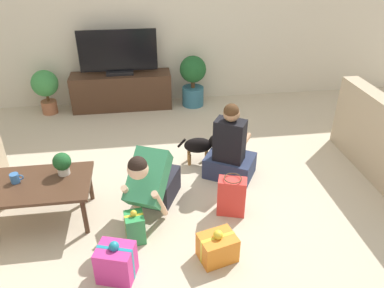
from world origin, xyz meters
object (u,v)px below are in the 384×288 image
object	(u,v)px
gift_bag_a	(232,196)
mug	(15,178)
potted_plant_back_left	(45,87)
tabletop_plant	(62,163)
dog	(203,145)
person_kneeling	(153,181)
coffee_table	(40,187)
gift_box_b	(135,227)
gift_box_c	(116,262)
gift_box_a	(217,247)
person_sitting	(230,152)
potted_plant_back_right	(193,78)
tv	(118,55)
tv_console	(122,91)

from	to	relation	value
gift_bag_a	mug	size ratio (longest dim) A/B	3.47
potted_plant_back_left	tabletop_plant	world-z (taller)	potted_plant_back_left
dog	gift_bag_a	distance (m)	0.96
potted_plant_back_left	person_kneeling	size ratio (longest dim) A/B	0.80
coffee_table	gift_box_b	size ratio (longest dim) A/B	2.81
gift_box_c	tabletop_plant	world-z (taller)	tabletop_plant
gift_box_a	tabletop_plant	size ratio (longest dim) A/B	1.58
person_sitting	gift_box_b	distance (m)	1.39
coffee_table	person_sitting	xyz separation A→B (m)	(1.91, 0.47, -0.06)
potted_plant_back_right	gift_bag_a	size ratio (longest dim) A/B	1.90
coffee_table	person_sitting	distance (m)	1.97
tv	tabletop_plant	xyz separation A→B (m)	(-0.48, -2.42, -0.30)
coffee_table	person_sitting	bearing A→B (deg)	13.90
gift_box_c	person_kneeling	bearing A→B (deg)	67.02
potted_plant_back_left	person_kneeling	xyz separation A→B (m)	(1.45, -2.50, -0.08)
potted_plant_back_left	person_kneeling	world-z (taller)	person_kneeling
tv_console	potted_plant_back_left	world-z (taller)	potted_plant_back_left
potted_plant_back_left	person_sitting	bearing A→B (deg)	-41.00
gift_bag_a	mug	xyz separation A→B (m)	(-1.99, 0.20, 0.27)
person_sitting	mug	bearing A→B (deg)	42.03
coffee_table	gift_box_c	bearing A→B (deg)	-48.78
potted_plant_back_left	gift_box_c	xyz separation A→B (m)	(1.12, -3.29, -0.27)
gift_box_a	tv	bearing A→B (deg)	104.57
dog	mug	xyz separation A→B (m)	(-1.87, -0.75, 0.23)
potted_plant_back_left	person_kneeling	bearing A→B (deg)	-59.81
person_sitting	dog	distance (m)	0.41
gift_box_a	potted_plant_back_right	bearing A→B (deg)	85.52
dog	gift_box_b	distance (m)	1.45
coffee_table	person_kneeling	world-z (taller)	person_kneeling
gift_box_c	gift_bag_a	bearing A→B (deg)	30.52
potted_plant_back_right	gift_bag_a	bearing A→B (deg)	-90.03
potted_plant_back_left	gift_bag_a	xyz separation A→B (m)	(2.20, -2.66, -0.22)
potted_plant_back_left	coffee_table	bearing A→B (deg)	-80.55
tv	gift_box_c	xyz separation A→B (m)	(0.02, -3.34, -0.69)
potted_plant_back_left	tabletop_plant	size ratio (longest dim) A/B	3.01
dog	tabletop_plant	size ratio (longest dim) A/B	2.46
tv	potted_plant_back_right	bearing A→B (deg)	-2.60
gift_box_b	gift_bag_a	world-z (taller)	gift_bag_a
potted_plant_back_right	dog	world-z (taller)	potted_plant_back_right
person_kneeling	person_sitting	world-z (taller)	person_sitting
coffee_table	potted_plant_back_right	world-z (taller)	potted_plant_back_right
potted_plant_back_right	gift_box_b	distance (m)	3.06
person_kneeling	tabletop_plant	distance (m)	0.86
coffee_table	tabletop_plant	size ratio (longest dim) A/B	4.19
tv	person_sitting	bearing A→B (deg)	-59.42
potted_plant_back_right	tv	bearing A→B (deg)	177.40
tv	tabletop_plant	bearing A→B (deg)	-101.10
tv_console	gift_bag_a	size ratio (longest dim) A/B	3.60
potted_plant_back_left	gift_box_b	xyz separation A→B (m)	(1.27, -2.90, -0.28)
tv	mug	size ratio (longest dim) A/B	9.49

